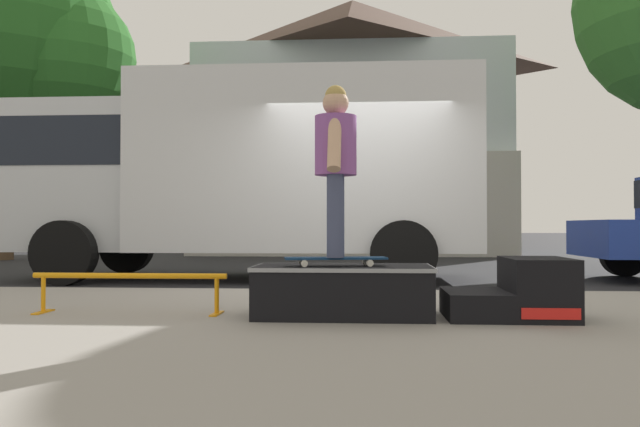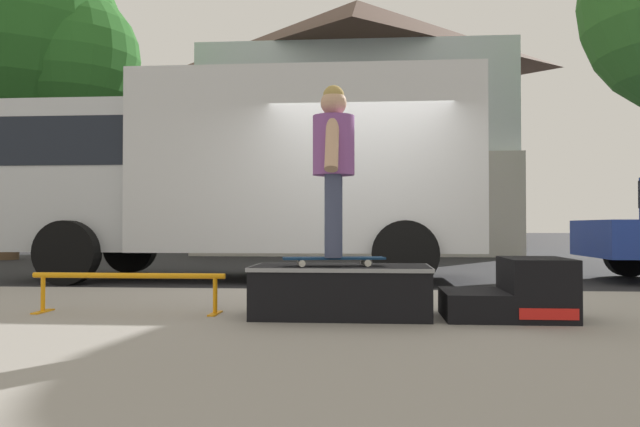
{
  "view_description": "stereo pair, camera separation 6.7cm",
  "coord_description": "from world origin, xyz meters",
  "px_view_note": "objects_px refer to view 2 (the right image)",
  "views": [
    {
      "loc": [
        0.09,
        -7.6,
        0.82
      ],
      "look_at": [
        -0.37,
        -1.17,
        0.95
      ],
      "focal_mm": 35.92,
      "sensor_mm": 36.0,
      "label": 1
    },
    {
      "loc": [
        0.15,
        -7.59,
        0.82
      ],
      "look_at": [
        -0.37,
        -1.17,
        0.95
      ],
      "focal_mm": 35.92,
      "sensor_mm": 36.0,
      "label": 2
    }
  ],
  "objects_px": {
    "skater_kid": "(334,156)",
    "grind_rail": "(128,283)",
    "skate_box": "(341,289)",
    "box_truck": "(248,169)",
    "street_tree_main": "(21,40)",
    "skateboard": "(334,259)",
    "kicker_ramp": "(517,293)"
  },
  "relations": [
    {
      "from": "box_truck",
      "to": "skate_box",
      "type": "bearing_deg",
      "value": -70.74
    },
    {
      "from": "skater_kid",
      "to": "grind_rail",
      "type": "bearing_deg",
      "value": 176.5
    },
    {
      "from": "box_truck",
      "to": "street_tree_main",
      "type": "height_order",
      "value": "street_tree_main"
    },
    {
      "from": "skate_box",
      "to": "grind_rail",
      "type": "bearing_deg",
      "value": 178.42
    },
    {
      "from": "kicker_ramp",
      "to": "grind_rail",
      "type": "height_order",
      "value": "kicker_ramp"
    },
    {
      "from": "street_tree_main",
      "to": "skater_kid",
      "type": "bearing_deg",
      "value": -50.5
    },
    {
      "from": "grind_rail",
      "to": "street_tree_main",
      "type": "relative_size",
      "value": 0.19
    },
    {
      "from": "kicker_ramp",
      "to": "skater_kid",
      "type": "distance_m",
      "value": 1.74
    },
    {
      "from": "skate_box",
      "to": "box_truck",
      "type": "relative_size",
      "value": 0.2
    },
    {
      "from": "skate_box",
      "to": "kicker_ramp",
      "type": "xyz_separation_m",
      "value": [
        1.33,
        -0.0,
        -0.02
      ]
    },
    {
      "from": "street_tree_main",
      "to": "skateboard",
      "type": "bearing_deg",
      "value": -50.5
    },
    {
      "from": "grind_rail",
      "to": "box_truck",
      "type": "bearing_deg",
      "value": 89.63
    },
    {
      "from": "kicker_ramp",
      "to": "skater_kid",
      "type": "xyz_separation_m",
      "value": [
        -1.39,
        -0.05,
        1.05
      ]
    },
    {
      "from": "box_truck",
      "to": "street_tree_main",
      "type": "relative_size",
      "value": 0.84
    },
    {
      "from": "grind_rail",
      "to": "skater_kid",
      "type": "xyz_separation_m",
      "value": [
        1.66,
        -0.1,
        1.0
      ]
    },
    {
      "from": "skate_box",
      "to": "box_truck",
      "type": "height_order",
      "value": "box_truck"
    },
    {
      "from": "skate_box",
      "to": "street_tree_main",
      "type": "bearing_deg",
      "value": 129.84
    },
    {
      "from": "street_tree_main",
      "to": "kicker_ramp",
      "type": "bearing_deg",
      "value": -45.95
    },
    {
      "from": "kicker_ramp",
      "to": "grind_rail",
      "type": "distance_m",
      "value": 3.05
    },
    {
      "from": "skate_box",
      "to": "box_truck",
      "type": "xyz_separation_m",
      "value": [
        -1.69,
        4.83,
        1.37
      ]
    },
    {
      "from": "box_truck",
      "to": "grind_rail",
      "type": "bearing_deg",
      "value": -90.37
    },
    {
      "from": "skate_box",
      "to": "street_tree_main",
      "type": "xyz_separation_m",
      "value": [
        -8.35,
        10.01,
        5.07
      ]
    },
    {
      "from": "grind_rail",
      "to": "box_truck",
      "type": "relative_size",
      "value": 0.23
    },
    {
      "from": "skateboard",
      "to": "skate_box",
      "type": "bearing_deg",
      "value": 44.19
    },
    {
      "from": "grind_rail",
      "to": "kicker_ramp",
      "type": "bearing_deg",
      "value": -0.9
    },
    {
      "from": "kicker_ramp",
      "to": "box_truck",
      "type": "bearing_deg",
      "value": 122.01
    },
    {
      "from": "box_truck",
      "to": "skater_kid",
      "type": "bearing_deg",
      "value": -71.52
    },
    {
      "from": "box_truck",
      "to": "street_tree_main",
      "type": "bearing_deg",
      "value": 142.14
    },
    {
      "from": "box_truck",
      "to": "skateboard",
      "type": "bearing_deg",
      "value": -71.52
    },
    {
      "from": "grind_rail",
      "to": "street_tree_main",
      "type": "distance_m",
      "value": 12.99
    },
    {
      "from": "skate_box",
      "to": "skater_kid",
      "type": "distance_m",
      "value": 1.04
    },
    {
      "from": "kicker_ramp",
      "to": "street_tree_main",
      "type": "bearing_deg",
      "value": 134.05
    }
  ]
}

